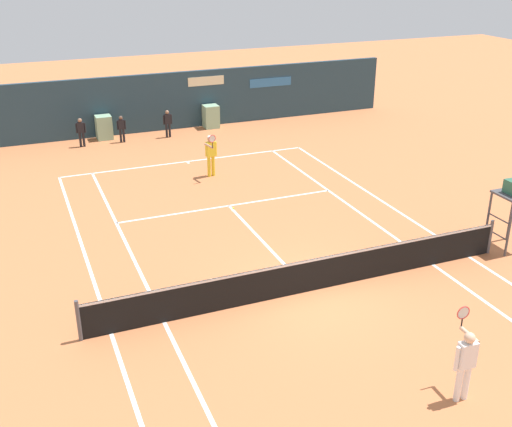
{
  "coord_description": "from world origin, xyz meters",
  "views": [
    {
      "loc": [
        -6.77,
        -12.88,
        8.55
      ],
      "look_at": [
        -0.06,
        3.69,
        0.8
      ],
      "focal_mm": 43.6,
      "sensor_mm": 36.0,
      "label": 1
    }
  ],
  "objects_px": {
    "ball_kid_centre_post": "(122,127)",
    "ball_kid_right_post": "(81,130)",
    "ball_kid_left_post": "(168,122)",
    "player_near_side": "(465,360)",
    "tennis_ball_mid_court": "(233,208)",
    "player_on_baseline": "(211,152)"
  },
  "relations": [
    {
      "from": "player_near_side",
      "to": "ball_kid_centre_post",
      "type": "bearing_deg",
      "value": 100.88
    },
    {
      "from": "player_near_side",
      "to": "ball_kid_right_post",
      "type": "relative_size",
      "value": 1.38
    },
    {
      "from": "player_near_side",
      "to": "ball_kid_right_post",
      "type": "bearing_deg",
      "value": 105.83
    },
    {
      "from": "ball_kid_right_post",
      "to": "ball_kid_centre_post",
      "type": "bearing_deg",
      "value": -170.74
    },
    {
      "from": "tennis_ball_mid_court",
      "to": "ball_kid_right_post",
      "type": "bearing_deg",
      "value": 112.22
    },
    {
      "from": "player_on_baseline",
      "to": "player_near_side",
      "type": "bearing_deg",
      "value": 80.37
    },
    {
      "from": "ball_kid_centre_post",
      "to": "ball_kid_left_post",
      "type": "bearing_deg",
      "value": -172.74
    },
    {
      "from": "player_on_baseline",
      "to": "ball_kid_centre_post",
      "type": "height_order",
      "value": "player_on_baseline"
    },
    {
      "from": "player_on_baseline",
      "to": "ball_kid_right_post",
      "type": "bearing_deg",
      "value": -66.37
    },
    {
      "from": "ball_kid_centre_post",
      "to": "tennis_ball_mid_court",
      "type": "bearing_deg",
      "value": 109.41
    },
    {
      "from": "player_near_side",
      "to": "ball_kid_left_post",
      "type": "distance_m",
      "value": 20.61
    },
    {
      "from": "ball_kid_left_post",
      "to": "ball_kid_centre_post",
      "type": "relative_size",
      "value": 1.05
    },
    {
      "from": "ball_kid_left_post",
      "to": "ball_kid_right_post",
      "type": "distance_m",
      "value": 4.05
    },
    {
      "from": "ball_kid_left_post",
      "to": "ball_kid_right_post",
      "type": "bearing_deg",
      "value": -0.39
    },
    {
      "from": "player_on_baseline",
      "to": "player_near_side",
      "type": "height_order",
      "value": "player_on_baseline"
    },
    {
      "from": "ball_kid_centre_post",
      "to": "ball_kid_right_post",
      "type": "relative_size",
      "value": 0.95
    },
    {
      "from": "ball_kid_left_post",
      "to": "ball_kid_centre_post",
      "type": "xyz_separation_m",
      "value": [
        -2.21,
        -0.0,
        -0.04
      ]
    },
    {
      "from": "tennis_ball_mid_court",
      "to": "player_near_side",
      "type": "bearing_deg",
      "value": -85.45
    },
    {
      "from": "ball_kid_right_post",
      "to": "tennis_ball_mid_court",
      "type": "distance_m",
      "value": 10.32
    },
    {
      "from": "ball_kid_right_post",
      "to": "tennis_ball_mid_court",
      "type": "bearing_deg",
      "value": 121.48
    },
    {
      "from": "ball_kid_left_post",
      "to": "ball_kid_right_post",
      "type": "xyz_separation_m",
      "value": [
        -4.05,
        0.0,
        0.01
      ]
    },
    {
      "from": "ball_kid_centre_post",
      "to": "ball_kid_right_post",
      "type": "height_order",
      "value": "ball_kid_right_post"
    }
  ]
}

